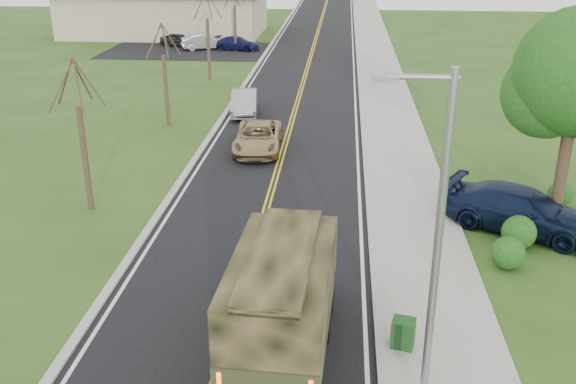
# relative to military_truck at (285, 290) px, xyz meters

# --- Properties ---
(ground) EXTENTS (160.00, 160.00, 0.00)m
(ground) POSITION_rel_military_truck_xyz_m (-1.59, -1.30, -1.90)
(ground) COLOR #2A4717
(ground) RESTS_ON ground
(road) EXTENTS (8.00, 120.00, 0.01)m
(road) POSITION_rel_military_truck_xyz_m (-1.59, 38.70, -1.89)
(road) COLOR black
(road) RESTS_ON ground
(curb_right) EXTENTS (0.30, 120.00, 0.12)m
(curb_right) POSITION_rel_military_truck_xyz_m (2.56, 38.70, -1.84)
(curb_right) COLOR #9E998E
(curb_right) RESTS_ON ground
(sidewalk_right) EXTENTS (3.20, 120.00, 0.10)m
(sidewalk_right) POSITION_rel_military_truck_xyz_m (4.31, 38.70, -1.85)
(sidewalk_right) COLOR #9E998E
(sidewalk_right) RESTS_ON ground
(curb_left) EXTENTS (0.30, 120.00, 0.10)m
(curb_left) POSITION_rel_military_truck_xyz_m (-5.74, 38.70, -1.85)
(curb_left) COLOR #9E998E
(curb_left) RESTS_ON ground
(street_light) EXTENTS (1.65, 0.22, 8.00)m
(street_light) POSITION_rel_military_truck_xyz_m (3.31, -1.80, 2.53)
(street_light) COLOR gray
(street_light) RESTS_ON ground
(bare_tree_a) EXTENTS (1.93, 2.26, 6.08)m
(bare_tree_a) POSITION_rel_military_truck_xyz_m (-8.59, 8.70, 0.73)
(bare_tree_a) COLOR #38281C
(bare_tree_a) RESTS_ON ground
(bare_tree_b) EXTENTS (1.83, 2.14, 5.73)m
(bare_tree_b) POSITION_rel_military_truck_xyz_m (-8.59, 20.70, 0.58)
(bare_tree_b) COLOR #38281C
(bare_tree_b) RESTS_ON ground
(bare_tree_c) EXTENTS (2.04, 2.39, 6.42)m
(bare_tree_c) POSITION_rel_military_truck_xyz_m (-8.59, 32.70, 0.88)
(bare_tree_c) COLOR #38281C
(bare_tree_c) RESTS_ON ground
(bare_tree_d) EXTENTS (1.88, 2.20, 5.91)m
(bare_tree_d) POSITION_rel_military_truck_xyz_m (-8.59, 44.70, 0.65)
(bare_tree_d) COLOR #38281C
(bare_tree_d) RESTS_ON ground
(commercial_building) EXTENTS (25.50, 21.50, 5.65)m
(commercial_building) POSITION_rel_military_truck_xyz_m (-17.57, 54.67, 0.79)
(commercial_building) COLOR tan
(commercial_building) RESTS_ON ground
(military_truck) EXTENTS (2.60, 6.75, 3.31)m
(military_truck) POSITION_rel_military_truck_xyz_m (0.00, 0.00, 0.00)
(military_truck) COLOR black
(military_truck) RESTS_ON ground
(suv_champagne) EXTENTS (2.52, 5.04, 1.37)m
(suv_champagne) POSITION_rel_military_truck_xyz_m (-2.87, 16.61, -1.21)
(suv_champagne) COLOR tan
(suv_champagne) RESTS_ON ground
(sedan_silver) EXTENTS (2.00, 4.46, 1.42)m
(sedan_silver) POSITION_rel_military_truck_xyz_m (-4.59, 23.41, -1.19)
(sedan_silver) COLOR #9E9EA2
(sedan_silver) RESTS_ON ground
(pickup_navy) EXTENTS (6.02, 4.77, 1.63)m
(pickup_navy) POSITION_rel_military_truck_xyz_m (8.03, 8.13, -1.08)
(pickup_navy) COLOR black
(pickup_navy) RESTS_ON ground
(utility_box_near) EXTENTS (0.70, 0.63, 0.80)m
(utility_box_near) POSITION_rel_military_truck_xyz_m (3.12, 0.41, -1.40)
(utility_box_near) COLOR #163F16
(utility_box_near) RESTS_ON sidewalk_right
(lot_car_dark) EXTENTS (3.87, 2.51, 1.23)m
(lot_car_dark) POSITION_rel_military_truck_xyz_m (-14.46, 46.85, -1.29)
(lot_car_dark) COLOR black
(lot_car_dark) RESTS_ON ground
(lot_car_silver) EXTENTS (4.71, 3.02, 1.47)m
(lot_car_silver) POSITION_rel_military_truck_xyz_m (-11.56, 45.47, -1.17)
(lot_car_silver) COLOR #AAA9AE
(lot_car_silver) RESTS_ON ground
(lot_car_navy) EXTENTS (4.49, 2.61, 1.22)m
(lot_car_navy) POSITION_rel_military_truck_xyz_m (-8.55, 45.34, -1.29)
(lot_car_navy) COLOR #10133C
(lot_car_navy) RESTS_ON ground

